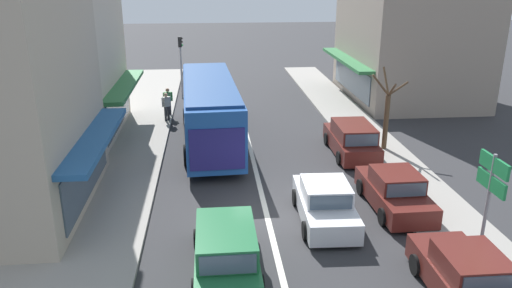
# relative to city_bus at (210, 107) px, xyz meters

# --- Properties ---
(ground_plane) EXTENTS (140.00, 140.00, 0.00)m
(ground_plane) POSITION_rel_city_bus_xyz_m (1.94, -8.28, -1.88)
(ground_plane) COLOR #2D2D30
(lane_centre_line) EXTENTS (0.20, 28.00, 0.01)m
(lane_centre_line) POSITION_rel_city_bus_xyz_m (1.94, -4.28, -1.88)
(lane_centre_line) COLOR silver
(lane_centre_line) RESTS_ON ground
(sidewalk_left) EXTENTS (5.20, 44.00, 0.14)m
(sidewalk_left) POSITION_rel_city_bus_xyz_m (-4.86, -2.28, -1.81)
(sidewalk_left) COLOR gray
(sidewalk_left) RESTS_ON ground
(kerb_right) EXTENTS (2.80, 44.00, 0.12)m
(kerb_right) POSITION_rel_city_bus_xyz_m (8.14, -2.28, -1.82)
(kerb_right) COLOR gray
(kerb_right) RESTS_ON ground
(shopfront_mid_block) EXTENTS (7.89, 8.45, 8.06)m
(shopfront_mid_block) POSITION_rel_city_bus_xyz_m (-8.24, 1.65, 2.14)
(shopfront_mid_block) COLOR beige
(shopfront_mid_block) RESTS_ON ground
(building_right_far) EXTENTS (8.60, 10.31, 8.10)m
(building_right_far) POSITION_rel_city_bus_xyz_m (13.42, 8.43, 2.16)
(building_right_far) COLOR gray
(building_right_far) RESTS_ON ground
(city_bus) EXTENTS (3.09, 10.96, 3.23)m
(city_bus) POSITION_rel_city_bus_xyz_m (0.00, 0.00, 0.00)
(city_bus) COLOR #1E4C99
(city_bus) RESTS_ON ground
(wagon_queue_far_back) EXTENTS (1.95, 4.50, 1.58)m
(wagon_queue_far_back) POSITION_rel_city_bus_xyz_m (0.35, -11.69, -1.14)
(wagon_queue_far_back) COLOR #1E6638
(wagon_queue_far_back) RESTS_ON ground
(sedan_queue_gap_filler) EXTENTS (2.01, 4.26, 1.47)m
(sedan_queue_gap_filler) POSITION_rel_city_bus_xyz_m (3.91, -8.83, -1.22)
(sedan_queue_gap_filler) COLOR silver
(sedan_queue_gap_filler) RESTS_ON ground
(parked_sedan_kerb_front) EXTENTS (1.93, 4.22, 1.47)m
(parked_sedan_kerb_front) POSITION_rel_city_bus_xyz_m (6.66, -13.62, -1.22)
(parked_sedan_kerb_front) COLOR #561E19
(parked_sedan_kerb_front) RESTS_ON ground
(parked_sedan_kerb_second) EXTENTS (1.94, 4.22, 1.47)m
(parked_sedan_kerb_second) POSITION_rel_city_bus_xyz_m (6.69, -8.10, -1.22)
(parked_sedan_kerb_second) COLOR #561E19
(parked_sedan_kerb_second) RESTS_ON ground
(parked_wagon_kerb_third) EXTENTS (1.99, 4.53, 1.58)m
(parked_wagon_kerb_third) POSITION_rel_city_bus_xyz_m (6.69, -2.36, -1.14)
(parked_wagon_kerb_third) COLOR #561E19
(parked_wagon_kerb_third) RESTS_ON ground
(traffic_light_downstreet) EXTENTS (0.33, 0.24, 4.20)m
(traffic_light_downstreet) POSITION_rel_city_bus_xyz_m (-1.86, 9.62, 0.97)
(traffic_light_downstreet) COLOR gray
(traffic_light_downstreet) RESTS_ON ground
(directional_road_sign) EXTENTS (0.10, 1.40, 3.60)m
(directional_road_sign) POSITION_rel_city_bus_xyz_m (7.78, -12.19, 0.82)
(directional_road_sign) COLOR gray
(directional_road_sign) RESTS_ON ground
(street_tree_right) EXTENTS (1.80, 1.81, 3.98)m
(street_tree_right) POSITION_rel_city_bus_xyz_m (8.44, -1.95, -0.06)
(street_tree_right) COLOR brown
(street_tree_right) RESTS_ON ground
(pedestrian_with_handbag_near) EXTENTS (0.65, 0.36, 1.63)m
(pedestrian_with_handbag_near) POSITION_rel_city_bus_xyz_m (-2.49, 4.98, -0.81)
(pedestrian_with_handbag_near) COLOR #333338
(pedestrian_with_handbag_near) RESTS_ON sidewalk_left
(pedestrian_browsing_midblock) EXTENTS (0.49, 0.38, 1.63)m
(pedestrian_browsing_midblock) POSITION_rel_city_bus_xyz_m (-2.48, 3.78, -0.81)
(pedestrian_browsing_midblock) COLOR #333338
(pedestrian_browsing_midblock) RESTS_ON sidewalk_left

